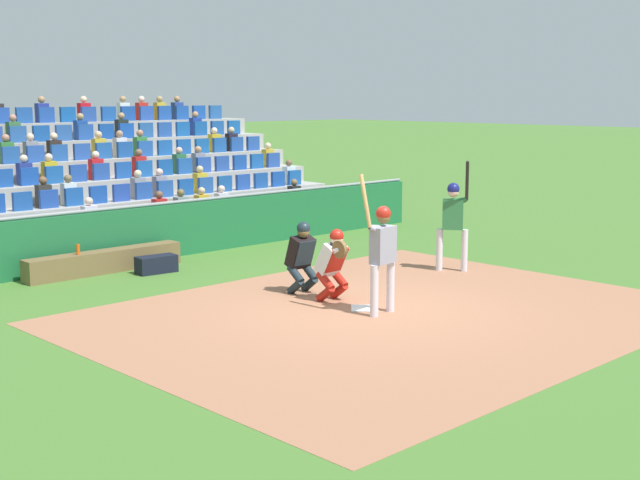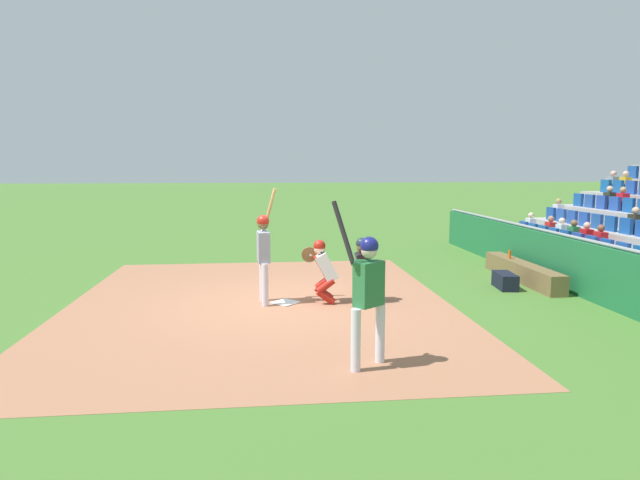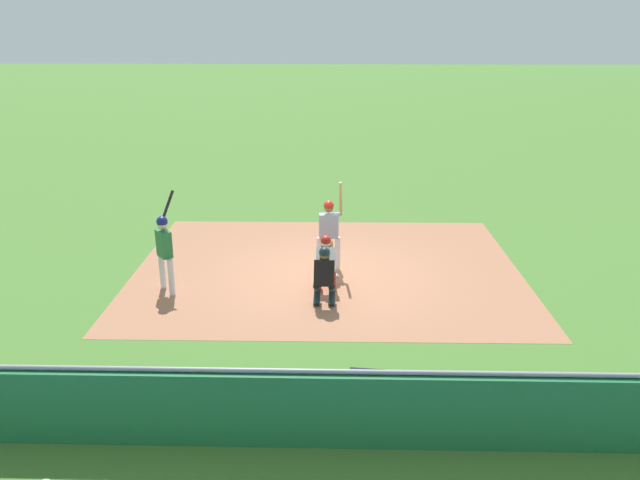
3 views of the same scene
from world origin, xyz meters
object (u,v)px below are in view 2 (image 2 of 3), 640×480
at_px(batter_at_plate, 264,249).
at_px(catcher_crouching, 323,267).
at_px(dugout_bench, 522,272).
at_px(water_bottle_on_bench, 509,254).
at_px(on_deck_batter, 368,287).
at_px(equipment_duffel_bag, 505,281).
at_px(home_plate_marker, 285,302).
at_px(home_plate_umpire, 364,267).

bearing_deg(batter_at_plate, catcher_crouching, -92.64).
relative_size(dugout_bench, water_bottle_on_bench, 16.19).
bearing_deg(water_bottle_on_bench, on_deck_batter, 140.90).
bearing_deg(catcher_crouching, water_bottle_on_bench, -66.12).
xyz_separation_m(batter_at_plate, equipment_duffel_bag, (0.78, -5.29, -0.92)).
relative_size(home_plate_marker, dugout_bench, 0.13).
bearing_deg(batter_at_plate, on_deck_batter, -159.12).
bearing_deg(home_plate_umpire, on_deck_batter, 170.31).
distance_m(water_bottle_on_bench, on_deck_batter, 7.33).
xyz_separation_m(water_bottle_on_bench, equipment_duffel_bag, (-1.30, 0.69, -0.37)).
bearing_deg(equipment_duffel_bag, catcher_crouching, 107.51).
distance_m(catcher_crouching, water_bottle_on_bench, 5.28).
bearing_deg(home_plate_marker, water_bottle_on_bench, -69.10).
height_order(home_plate_umpire, water_bottle_on_bench, home_plate_umpire).
xyz_separation_m(batter_at_plate, catcher_crouching, (-0.05, -1.16, -0.38)).
distance_m(home_plate_marker, catcher_crouching, 1.02).
bearing_deg(on_deck_batter, batter_at_plate, 20.88).
relative_size(home_plate_umpire, on_deck_batter, 0.59).
bearing_deg(on_deck_batter, equipment_duffel_bag, -41.91).
bearing_deg(equipment_duffel_bag, water_bottle_on_bench, -21.74).
height_order(catcher_crouching, on_deck_batter, on_deck_batter).
bearing_deg(water_bottle_on_bench, equipment_duffel_bag, 152.12).
bearing_deg(equipment_duffel_bag, batter_at_plate, 104.50).
bearing_deg(batter_at_plate, dugout_bench, -76.13).
height_order(home_plate_marker, home_plate_umpire, home_plate_umpire).
height_order(catcher_crouching, water_bottle_on_bench, catcher_crouching).
bearing_deg(water_bottle_on_bench, home_plate_umpire, 118.29).
xyz_separation_m(home_plate_marker, on_deck_batter, (-3.55, -0.96, 1.08)).
distance_m(home_plate_marker, dugout_bench, 5.83).
xyz_separation_m(dugout_bench, water_bottle_on_bench, (0.59, 0.05, 0.32)).
bearing_deg(dugout_bench, home_plate_umpire, 111.09).
xyz_separation_m(batter_at_plate, home_plate_umpire, (-0.08, -1.97, -0.38)).
bearing_deg(home_plate_umpire, dugout_bench, -68.91).
bearing_deg(equipment_duffel_bag, on_deck_batter, 144.23).
relative_size(catcher_crouching, water_bottle_on_bench, 6.21).
relative_size(batter_at_plate, water_bottle_on_bench, 11.01).
relative_size(batter_at_plate, dugout_bench, 0.68).
height_order(catcher_crouching, home_plate_umpire, home_plate_umpire).
relative_size(batter_at_plate, home_plate_umpire, 1.73).
relative_size(home_plate_marker, equipment_duffel_bag, 0.56).
relative_size(home_plate_umpire, water_bottle_on_bench, 6.38).
relative_size(catcher_crouching, equipment_duffel_bag, 1.61).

